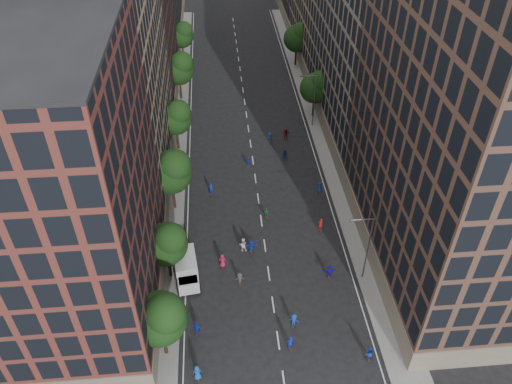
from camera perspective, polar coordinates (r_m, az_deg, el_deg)
ground at (r=78.30m, az=-0.61°, el=5.34°), size 240.00×240.00×0.00m
sidewalk_left at (r=84.75m, az=-9.20°, el=7.74°), size 4.00×105.00×0.15m
sidewalk_right at (r=86.10m, az=7.07°, el=8.50°), size 4.00×105.00×0.15m
bldg_left_a at (r=48.02m, az=-21.05°, el=-0.44°), size 14.00×22.00×30.00m
bldg_left_b at (r=67.03m, az=-17.29°, el=14.06°), size 14.00×26.00×34.00m
bldg_left_c at (r=89.13m, az=-14.61°, el=18.60°), size 14.00×20.00×28.00m
bldg_right_a at (r=53.02m, az=22.66°, el=7.09°), size 14.00×30.00×36.00m
bldg_right_b at (r=77.74m, az=13.87°, el=17.70°), size 14.00×28.00×33.00m
tree_left_0 at (r=47.75m, az=-10.77°, el=-13.87°), size 5.20×5.20×8.83m
tree_left_1 at (r=54.64m, az=-10.11°, el=-5.73°), size 4.80×4.80×8.21m
tree_left_2 at (r=63.21m, az=-9.62°, el=2.45°), size 5.60×5.60×9.45m
tree_left_3 at (r=75.20m, az=-9.12°, el=8.49°), size 5.00×5.00×8.58m
tree_left_4 at (r=89.21m, az=-8.73°, el=13.87°), size 5.40×5.40×9.08m
tree_left_5 at (r=104.08m, az=-8.43°, el=17.41°), size 4.80×4.80×8.33m
tree_right_a at (r=83.62m, az=6.91°, el=11.88°), size 5.00×5.00×8.39m
tree_right_b at (r=101.37m, az=4.81°, el=17.25°), size 5.20×5.20×8.83m
streetlamp_near at (r=55.37m, az=12.51°, el=-5.97°), size 2.64×0.22×9.06m
streetlamp_far at (r=81.17m, az=6.53°, el=10.66°), size 2.64×0.22×9.06m
cargo_van at (r=57.21m, az=-7.95°, el=-8.69°), size 3.17×5.67×2.88m
skater_0 at (r=50.01m, az=-6.71°, el=-19.85°), size 0.97×0.70×1.85m
skater_1 at (r=51.56m, az=3.93°, el=-16.84°), size 0.76×0.59×1.84m
skater_2 at (r=52.01m, az=12.77°, el=-17.55°), size 0.99×0.85×1.77m
skater_3 at (r=53.29m, az=4.35°, el=-14.40°), size 1.19×0.90×1.62m
skater_4 at (r=52.78m, az=-6.76°, el=-15.21°), size 1.15×0.82×1.82m
skater_5 at (r=57.88m, az=8.39°, el=-9.01°), size 1.60×0.59×1.69m
skater_6 at (r=58.42m, az=-3.86°, el=-7.87°), size 0.93×0.62×1.85m
skater_7 at (r=63.18m, az=7.36°, el=-3.71°), size 0.79×0.64×1.86m
skater_8 at (r=60.05m, az=-1.50°, el=-6.07°), size 1.02×0.84×1.93m
skater_9 at (r=56.68m, az=-1.87°, el=-9.88°), size 1.07×0.67×1.60m
skater_10 at (r=64.45m, az=1.19°, el=-2.46°), size 0.97×0.51×1.57m
skater_11 at (r=59.93m, az=-0.52°, el=-6.26°), size 1.69×0.61×1.80m
skater_12 at (r=69.13m, az=7.23°, el=0.51°), size 0.84×0.66×1.51m
skater_13 at (r=68.34m, az=-5.17°, el=0.33°), size 0.76×0.63×1.81m
skater_14 at (r=74.73m, az=3.30°, el=4.23°), size 0.93×0.78×1.73m
skater_15 at (r=78.66m, az=1.63°, el=6.23°), size 1.12×0.68×1.68m
skater_16 at (r=73.33m, az=-0.91°, el=3.43°), size 0.94×0.51×1.52m
skater_17 at (r=79.70m, az=3.43°, el=6.68°), size 1.62×0.52×1.74m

